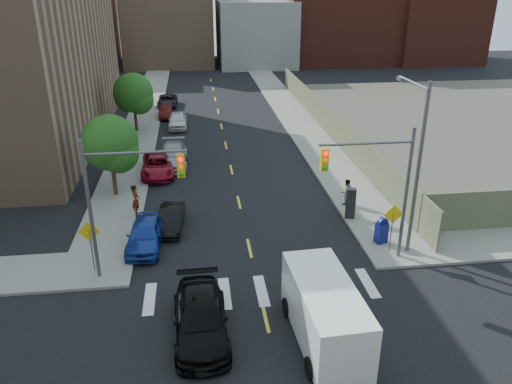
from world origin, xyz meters
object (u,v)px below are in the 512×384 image
object	(u,v)px
parked_car_red	(158,166)
pedestrian_west	(136,200)
pedestrian_east	(346,192)
parked_car_black	(171,219)
parked_car_grey	(167,101)
parked_car_silver	(173,155)
parked_car_blue	(145,234)
cargo_van	(323,309)
payphone	(351,203)
parked_car_maroon	(166,112)
mailbox	(382,230)
parked_car_white	(178,120)
black_sedan	(201,318)

from	to	relation	value
parked_car_red	pedestrian_west	xyz separation A→B (m)	(-0.89, -7.14, 0.44)
pedestrian_west	pedestrian_east	bearing A→B (deg)	-95.28
parked_car_black	parked_car_grey	bearing A→B (deg)	97.17
parked_car_silver	pedestrian_west	xyz separation A→B (m)	(-1.93, -9.04, 0.36)
pedestrian_east	parked_car_grey	bearing A→B (deg)	-81.02
parked_car_black	parked_car_silver	bearing A→B (deg)	95.60
parked_car_blue	pedestrian_east	size ratio (longest dim) A/B	2.64
cargo_van	parked_car_blue	bearing A→B (deg)	129.18
parked_car_blue	payphone	size ratio (longest dim) A/B	2.39
parked_car_maroon	pedestrian_east	bearing A→B (deg)	-63.34
parked_car_blue	payphone	world-z (taller)	payphone
cargo_van	payphone	xyz separation A→B (m)	(4.27, 10.19, -0.28)
parked_car_maroon	pedestrian_west	world-z (taller)	pedestrian_west
parked_car_grey	pedestrian_west	bearing A→B (deg)	-90.51
mailbox	pedestrian_west	world-z (taller)	pedestrian_west
parked_car_blue	parked_car_silver	world-z (taller)	parked_car_silver
parked_car_maroon	parked_car_red	bearing A→B (deg)	-90.38
cargo_van	pedestrian_west	size ratio (longest dim) A/B	2.91
parked_car_white	parked_car_silver	bearing A→B (deg)	-90.75
parked_car_red	pedestrian_east	distance (m)	14.02
parked_car_black	parked_car_maroon	world-z (taller)	parked_car_black
parked_car_maroon	parked_car_black	bearing A→B (deg)	-87.73
parked_car_blue	parked_car_red	size ratio (longest dim) A/B	0.88
parked_car_blue	pedestrian_east	bearing A→B (deg)	20.67
black_sedan	pedestrian_east	bearing A→B (deg)	48.79
parked_car_blue	parked_car_black	bearing A→B (deg)	60.44
pedestrian_west	pedestrian_east	xyz separation A→B (m)	(12.95, 0.01, -0.15)
parked_car_silver	parked_car_maroon	size ratio (longest dim) A/B	1.42
black_sedan	pedestrian_east	distance (m)	14.66
payphone	mailbox	bearing A→B (deg)	-63.21
parked_car_red	mailbox	world-z (taller)	mailbox
parked_car_black	pedestrian_east	bearing A→B (deg)	13.60
payphone	pedestrian_east	world-z (taller)	payphone
parked_car_silver	pedestrian_east	distance (m)	14.25
cargo_van	pedestrian_east	bearing A→B (deg)	66.38
black_sedan	cargo_van	size ratio (longest dim) A/B	0.93
parked_car_blue	parked_car_red	world-z (taller)	parked_car_blue
parked_car_white	mailbox	bearing A→B (deg)	-65.15
mailbox	pedestrian_west	size ratio (longest dim) A/B	0.75
parked_car_maroon	parked_car_blue	bearing A→B (deg)	-90.68
parked_car_black	parked_car_maroon	size ratio (longest dim) A/B	1.00
parked_car_blue	black_sedan	xyz separation A→B (m)	(2.76, -7.58, 0.02)
black_sedan	pedestrian_east	xyz separation A→B (m)	(9.39, 11.25, 0.22)
cargo_van	pedestrian_east	size ratio (longest dim) A/B	3.43
parked_car_silver	mailbox	bearing A→B (deg)	-50.55
cargo_van	pedestrian_east	distance (m)	12.91
parked_car_white	parked_car_red	bearing A→B (deg)	-95.41
parked_car_blue	black_sedan	size ratio (longest dim) A/B	0.83
parked_car_blue	parked_car_silver	bearing A→B (deg)	88.79
parked_car_blue	parked_car_black	size ratio (longest dim) A/B	1.17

